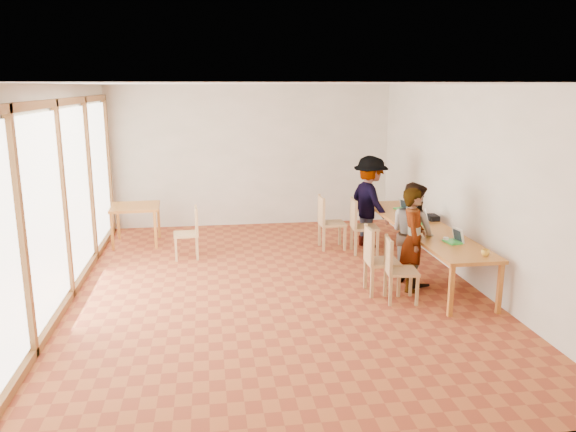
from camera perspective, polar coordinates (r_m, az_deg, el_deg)
The scene contains 25 objects.
ground at distance 8.58m, azimuth -1.40°, elevation -7.19°, with size 8.00×8.00×0.00m, color #A24F27.
wall_back at distance 12.11m, azimuth -3.72°, elevation 6.09°, with size 6.00×0.10×3.00m, color silver.
wall_front at distance 4.36m, azimuth 4.83°, elevation -6.74°, with size 6.00×0.10×3.00m, color silver.
wall_right at distance 9.03m, azimuth 17.83°, elevation 3.08°, with size 0.10×8.00×3.00m, color silver.
window_wall at distance 8.37m, azimuth -22.04°, elevation 1.99°, with size 0.10×8.00×3.00m, color white.
ceiling at distance 8.04m, azimuth -1.53°, elevation 13.43°, with size 6.00×8.00×0.04m, color white.
communal_table at distance 9.43m, azimuth 13.45°, elevation -1.19°, with size 0.80×4.00×0.75m.
side_table at distance 11.07m, azimuth -15.25°, elevation 0.62°, with size 0.90×0.90×0.75m.
chair_near at distance 7.99m, azimuth 10.81°, elevation -4.69°, with size 0.48×0.48×0.49m.
chair_mid at distance 8.24m, azimuth 8.89°, elevation -3.76°, with size 0.48×0.48×0.53m.
chair_far at distance 10.41m, azimuth 3.95°, elevation -0.07°, with size 0.47×0.47×0.53m.
chair_empty at distance 10.19m, azimuth 7.23°, elevation -0.42°, with size 0.49×0.49×0.53m.
chair_spare at distance 9.97m, azimuth -9.80°, elevation -1.12°, with size 0.45×0.45×0.48m.
person_near at distance 8.45m, azimuth 12.60°, elevation -2.34°, with size 0.56×0.37×1.54m, color gray.
person_mid at distance 8.74m, azimuth 12.52°, elevation -1.72°, with size 0.76×0.59×1.57m, color gray.
person_far at distance 10.57m, azimuth 8.32°, elevation 1.42°, with size 1.11×0.64×1.72m, color gray.
laptop_near at distance 8.50m, azimuth 16.62°, elevation -2.21°, with size 0.26×0.29×0.22m.
laptop_mid at distance 9.56m, azimuth 13.59°, elevation -0.34°, with size 0.30×0.32×0.22m.
laptop_far at distance 10.54m, azimuth 11.57°, elevation 0.95°, with size 0.27×0.29×0.20m.
yellow_mug at distance 7.97m, azimuth 19.43°, elevation -3.54°, with size 0.11×0.11×0.09m, color gold.
green_bottle at distance 9.15m, azimuth 12.80°, elevation -0.40°, with size 0.07×0.07×0.28m, color #0E6624.
clear_glass at distance 9.88m, azimuth 12.20°, elevation 0.06°, with size 0.07×0.07×0.09m, color silver.
condiment_cup at distance 8.53m, azimuth 15.74°, elevation -2.30°, with size 0.08×0.08×0.06m, color white.
pink_phone at distance 9.54m, azimuth 13.34°, elevation -0.69°, with size 0.05×0.10×0.01m, color #BD437E.
black_pouch at distance 9.81m, azimuth 14.49°, elevation -0.15°, with size 0.16×0.26×0.09m, color black.
Camera 1 is at (-0.94, -7.99, 2.98)m, focal length 35.00 mm.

